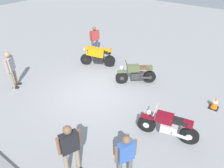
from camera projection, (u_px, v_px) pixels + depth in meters
name	position (u px, v px, depth m)	size (l,w,h in m)	color
ground_plane	(94.00, 93.00, 9.73)	(40.00, 40.00, 0.00)	gray
motorcycle_orange_sportbike	(97.00, 55.00, 11.75)	(1.83, 1.08, 1.14)	black
motorcycle_maroon_cruiser	(168.00, 126.00, 7.22)	(2.06, 0.76, 1.09)	black
motorcycle_olive_vintage	(136.00, 74.00, 10.24)	(1.60, 1.38, 1.07)	black
person_in_black_shirt	(70.00, 147.00, 5.81)	(0.45, 0.66, 1.78)	gray
person_in_red_shirt	(95.00, 38.00, 13.01)	(0.46, 0.62, 1.65)	#384772
person_in_blue_shirt	(126.00, 156.00, 5.66)	(0.47, 0.61, 1.66)	#59595B
person_in_gray_shirt	(11.00, 67.00, 9.67)	(0.52, 0.59, 1.76)	gray
traffic_cone	(215.00, 103.00, 8.70)	(0.36, 0.36, 0.53)	black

